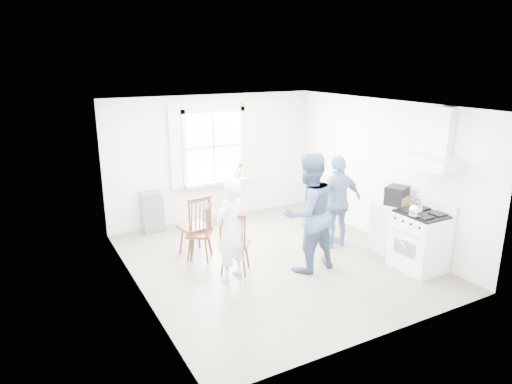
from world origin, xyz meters
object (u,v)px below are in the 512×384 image
(windsor_chair_a, at_px, (198,220))
(windsor_chair_c, at_px, (205,226))
(windsor_chair_b, at_px, (233,237))
(person_right, at_px, (338,202))
(person_mid, at_px, (308,213))
(gas_stove, at_px, (420,240))
(stereo_stack, at_px, (397,195))
(low_cabinet, at_px, (391,228))
(person_left, at_px, (230,230))

(windsor_chair_a, relative_size, windsor_chair_c, 1.12)
(windsor_chair_b, bearing_deg, person_right, 4.35)
(person_mid, height_order, person_right, person_mid)
(gas_stove, distance_m, windsor_chair_a, 3.65)
(windsor_chair_b, bearing_deg, windsor_chair_c, 101.47)
(stereo_stack, bearing_deg, low_cabinet, 88.32)
(person_left, relative_size, person_mid, 0.83)
(stereo_stack, distance_m, person_mid, 1.68)
(windsor_chair_b, bearing_deg, gas_stove, -24.15)
(windsor_chair_c, distance_m, person_right, 2.39)
(gas_stove, relative_size, windsor_chair_b, 1.08)
(low_cabinet, height_order, person_mid, person_mid)
(windsor_chair_c, bearing_deg, windsor_chair_b, -78.53)
(low_cabinet, xyz_separation_m, person_mid, (-1.67, 0.14, 0.50))
(windsor_chair_a, xyz_separation_m, person_left, (0.13, -1.01, 0.13))
(low_cabinet, height_order, person_right, person_right)
(stereo_stack, distance_m, windsor_chair_a, 3.39)
(person_left, bearing_deg, windsor_chair_c, -110.23)
(stereo_stack, height_order, windsor_chair_c, stereo_stack)
(low_cabinet, distance_m, person_left, 2.94)
(low_cabinet, distance_m, windsor_chair_b, 2.85)
(person_left, height_order, person_right, person_right)
(windsor_chair_a, height_order, person_left, person_left)
(windsor_chair_a, relative_size, person_left, 0.69)
(gas_stove, relative_size, windsor_chair_a, 1.02)
(gas_stove, xyz_separation_m, windsor_chair_c, (-2.88, 1.99, 0.11))
(windsor_chair_b, xyz_separation_m, person_right, (2.14, 0.16, 0.21))
(gas_stove, bearing_deg, windsor_chair_a, 144.18)
(windsor_chair_b, bearing_deg, low_cabinet, -10.58)
(person_left, bearing_deg, windsor_chair_b, -158.24)
(stereo_stack, bearing_deg, gas_stove, -96.08)
(stereo_stack, bearing_deg, person_right, 131.03)
(stereo_stack, distance_m, person_right, 1.02)
(windsor_chair_a, xyz_separation_m, person_right, (2.37, -0.75, 0.17))
(person_left, distance_m, person_mid, 1.26)
(stereo_stack, relative_size, windsor_chair_c, 0.46)
(low_cabinet, height_order, stereo_stack, stereo_stack)
(person_mid, xyz_separation_m, person_right, (1.02, 0.55, -0.12))
(windsor_chair_b, height_order, person_mid, person_mid)
(gas_stove, distance_m, low_cabinet, 0.70)
(person_mid, bearing_deg, gas_stove, 148.44)
(gas_stove, distance_m, windsor_chair_b, 2.99)
(windsor_chair_b, distance_m, person_right, 2.16)
(windsor_chair_a, bearing_deg, person_left, -82.60)
(stereo_stack, bearing_deg, person_mid, 173.06)
(windsor_chair_a, height_order, person_mid, person_mid)
(low_cabinet, relative_size, person_right, 0.54)
(person_mid, bearing_deg, stereo_stack, 169.17)
(low_cabinet, relative_size, windsor_chair_a, 0.82)
(windsor_chair_b, bearing_deg, windsor_chair_a, 104.08)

